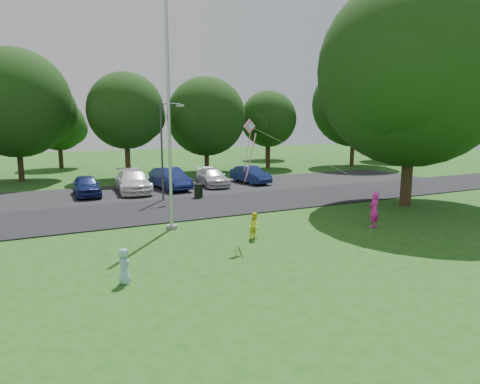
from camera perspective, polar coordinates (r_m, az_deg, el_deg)
name	(u,v)px	position (r m, az deg, el deg)	size (l,w,h in m)	color
ground	(300,247)	(16.67, 7.98, -7.32)	(120.00, 120.00, 0.00)	#1D5315
park_road	(210,206)	(24.38, -4.07, -1.82)	(60.00, 6.00, 0.06)	black
parking_strip	(174,189)	(30.40, -8.78, 0.34)	(42.00, 7.00, 0.06)	black
flagpole	(169,135)	(18.97, -9.40, 7.46)	(0.50, 0.50, 10.00)	#B7BABF
street_lamp	(165,142)	(25.99, -9.97, 6.62)	(1.63, 0.63, 5.94)	#3F3F44
trash_can	(199,191)	(26.80, -5.55, 0.12)	(0.58, 0.58, 0.91)	black
big_tree	(413,77)	(25.80, 22.11, 14.04)	(10.93, 10.41, 12.65)	#332316
tree_row	(159,110)	(38.85, -10.75, 10.65)	(64.35, 11.94, 10.88)	#332316
horizon_trees	(157,125)	(48.80, -11.03, 8.70)	(77.46, 7.20, 7.02)	#332316
parked_cars	(168,180)	(30.25, -9.58, 1.65)	(13.79, 5.23, 1.49)	navy
woman	(374,210)	(20.23, 17.43, -2.30)	(0.60, 0.39, 1.63)	#FF21B1
child_yellow	(255,226)	(17.54, 2.03, -4.49)	(0.54, 0.42, 1.12)	yellow
child_blue	(124,266)	(13.27, -15.18, -9.52)	(0.53, 0.34, 1.08)	#89C6D2
kite	(253,139)	(17.08, 1.78, 7.10)	(6.21, 1.12, 3.02)	pink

